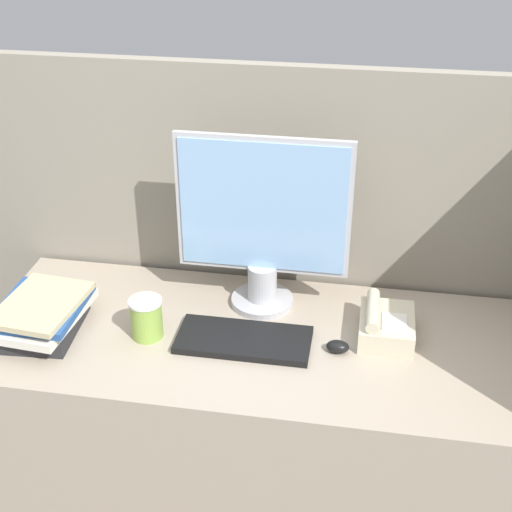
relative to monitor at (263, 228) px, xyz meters
The scene contains 8 objects.
cubicle_panel_rear 0.36m from the monitor, 87.10° to the left, with size 1.98×0.04×1.46m.
desk 0.67m from the monitor, 86.97° to the right, with size 1.58×0.64×0.78m.
monitor is the anchor object (origin of this frame).
keyboard 0.32m from the monitor, 95.18° to the right, with size 0.37×0.17×0.02m.
mouse 0.40m from the monitor, 40.15° to the right, with size 0.06×0.04×0.03m.
coffee_cup 0.42m from the monitor, 143.10° to the right, with size 0.09×0.09×0.12m.
book_stack 0.67m from the monitor, 157.53° to the right, with size 0.24×0.31×0.11m.
desk_telephone 0.44m from the monitor, 16.98° to the right, with size 0.15×0.19×0.10m.
Camera 1 is at (0.27, -1.29, 1.98)m, focal length 50.00 mm.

